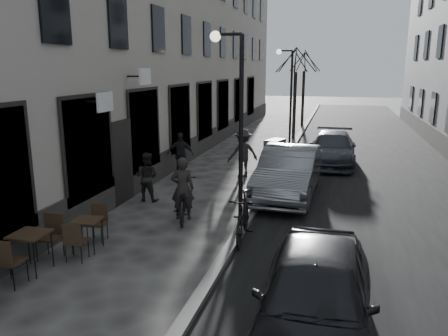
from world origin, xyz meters
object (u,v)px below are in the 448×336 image
at_px(car_mid, 289,172).
at_px(bistro_set_c, 87,231).
at_px(streetlamp_far, 288,87).
at_px(pedestrian_mid, 243,153).
at_px(car_near, 315,296).
at_px(pedestrian_far, 180,154).
at_px(car_far, 333,149).
at_px(bistro_set_b, 31,248).
at_px(utility_cabinet, 274,157).
at_px(tree_far, 305,60).
at_px(pedestrian_near, 147,177).
at_px(streetlamp_near, 235,107).
at_px(moped, 243,217).
at_px(tree_near, 296,58).
at_px(bicycle, 183,200).

bearing_deg(car_mid, bistro_set_c, -123.79).
xyz_separation_m(streetlamp_far, pedestrian_mid, (-0.86, -7.00, -2.22)).
bearing_deg(car_near, pedestrian_far, 121.61).
bearing_deg(car_mid, car_far, 78.35).
bearing_deg(pedestrian_mid, bistro_set_b, 43.13).
height_order(utility_cabinet, car_near, car_near).
bearing_deg(utility_cabinet, car_near, -58.57).
relative_size(bistro_set_c, pedestrian_far, 0.90).
xyz_separation_m(bistro_set_c, car_far, (5.31, 11.00, 0.23)).
height_order(tree_far, pedestrian_mid, tree_far).
xyz_separation_m(streetlamp_far, bistro_set_c, (-2.84, -14.83, -2.70)).
bearing_deg(bistro_set_c, streetlamp_far, 71.81).
relative_size(utility_cabinet, pedestrian_near, 0.89).
bearing_deg(car_mid, streetlamp_far, 99.09).
relative_size(tree_far, pedestrian_near, 3.62).
distance_m(streetlamp_near, car_mid, 3.81).
height_order(streetlamp_near, car_far, streetlamp_near).
distance_m(pedestrian_mid, moped, 6.45).
bearing_deg(tree_near, bicycle, -95.68).
height_order(car_mid, car_far, car_mid).
height_order(tree_near, moped, tree_near).
relative_size(car_mid, moped, 2.49).
distance_m(streetlamp_near, streetlamp_far, 12.00).
distance_m(tree_far, pedestrian_far, 17.27).
distance_m(bistro_set_b, utility_cabinet, 10.47).
bearing_deg(pedestrian_near, tree_far, -98.21).
bearing_deg(car_far, pedestrian_mid, -135.55).
xyz_separation_m(bistro_set_b, pedestrian_near, (0.24, 5.21, 0.27)).
height_order(tree_near, car_near, tree_near).
bearing_deg(bistro_set_c, pedestrian_mid, 68.45).
height_order(bistro_set_c, moped, moped).
distance_m(tree_near, car_near, 20.52).
xyz_separation_m(tree_near, bicycle, (-1.51, -15.21, -4.12)).
bearing_deg(tree_far, car_near, -84.73).
bearing_deg(streetlamp_near, pedestrian_far, 125.92).
xyz_separation_m(tree_near, utility_cabinet, (0.20, -9.28, -3.97)).
bearing_deg(bistro_set_c, streetlamp_near, 37.56).
bearing_deg(utility_cabinet, bicycle, -86.27).
xyz_separation_m(tree_far, bicycle, (-1.51, -21.21, -4.12)).
relative_size(tree_far, bistro_set_c, 3.67).
bearing_deg(pedestrian_far, streetlamp_near, -74.32).
distance_m(streetlamp_near, pedestrian_mid, 5.54).
bearing_deg(pedestrian_near, utility_cabinet, -125.55).
bearing_deg(bistro_set_b, car_near, -10.04).
relative_size(streetlamp_near, tree_near, 0.89).
relative_size(tree_near, car_near, 1.29).
relative_size(streetlamp_far, pedestrian_mid, 2.72).
bearing_deg(car_far, bistro_set_c, -114.96).
relative_size(bistro_set_c, car_near, 0.35).
relative_size(tree_far, pedestrian_far, 3.32).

